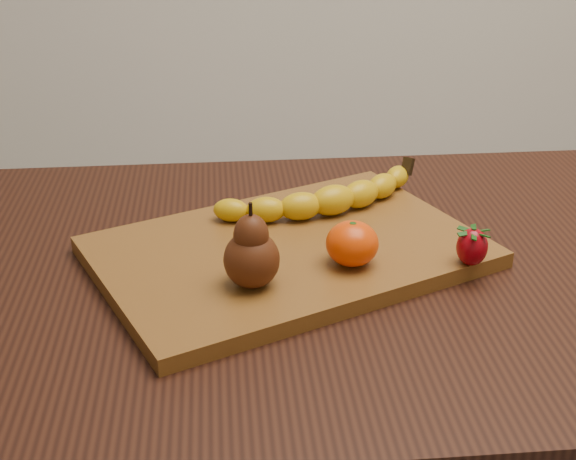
{
  "coord_description": "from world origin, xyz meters",
  "views": [
    {
      "loc": [
        -0.14,
        -0.85,
        1.22
      ],
      "look_at": [
        -0.06,
        0.01,
        0.8
      ],
      "focal_mm": 50.0,
      "sensor_mm": 36.0,
      "label": 1
    }
  ],
  "objects": [
    {
      "name": "cutting_board",
      "position": [
        -0.06,
        0.01,
        0.77
      ],
      "size": [
        0.53,
        0.46,
        0.02
      ],
      "primitive_type": "cube",
      "rotation": [
        0.0,
        0.0,
        0.42
      ],
      "color": "brown",
      "rests_on": "table"
    },
    {
      "name": "mandarin",
      "position": [
        0.01,
        -0.04,
        0.81
      ],
      "size": [
        0.07,
        0.07,
        0.05
      ],
      "primitive_type": "ellipsoid",
      "rotation": [
        0.0,
        0.0,
        0.12
      ],
      "color": "#EB3E02",
      "rests_on": "cutting_board"
    },
    {
      "name": "pear",
      "position": [
        -0.1,
        -0.08,
        0.83
      ],
      "size": [
        0.08,
        0.08,
        0.1
      ],
      "primitive_type": null,
      "rotation": [
        0.0,
        0.0,
        -0.36
      ],
      "color": "#4B200C",
      "rests_on": "cutting_board"
    },
    {
      "name": "strawberry",
      "position": [
        0.15,
        -0.05,
        0.8
      ],
      "size": [
        0.04,
        0.04,
        0.05
      ],
      "primitive_type": null,
      "rotation": [
        0.0,
        0.0,
        0.25
      ],
      "color": "#9A040E",
      "rests_on": "cutting_board"
    },
    {
      "name": "table",
      "position": [
        0.0,
        0.0,
        0.66
      ],
      "size": [
        1.0,
        0.7,
        0.76
      ],
      "color": "black",
      "rests_on": "ground"
    },
    {
      "name": "banana",
      "position": [
        0.01,
        0.09,
        0.8
      ],
      "size": [
        0.26,
        0.15,
        0.04
      ],
      "primitive_type": null,
      "rotation": [
        0.0,
        0.0,
        0.37
      ],
      "color": "#DDAE0A",
      "rests_on": "cutting_board"
    }
  ]
}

